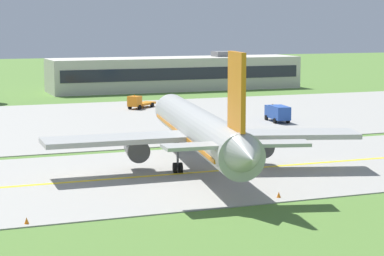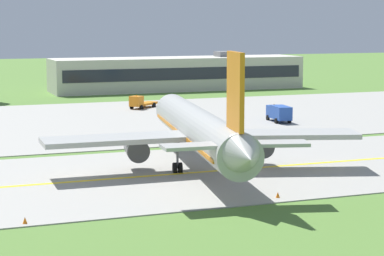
% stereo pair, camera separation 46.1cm
% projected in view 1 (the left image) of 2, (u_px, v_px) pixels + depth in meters
% --- Properties ---
extents(ground_plane, '(500.00, 500.00, 0.00)m').
position_uv_depth(ground_plane, '(237.00, 170.00, 75.38)').
color(ground_plane, '#517A33').
extents(taxiway_strip, '(240.00, 28.00, 0.10)m').
position_uv_depth(taxiway_strip, '(237.00, 170.00, 75.37)').
color(taxiway_strip, '#9E9B93').
rests_on(taxiway_strip, ground).
extents(apron_pad, '(140.00, 52.00, 0.10)m').
position_uv_depth(apron_pad, '(186.00, 117.00, 117.74)').
color(apron_pad, '#9E9B93').
rests_on(apron_pad, ground).
extents(taxiway_centreline, '(220.00, 0.60, 0.01)m').
position_uv_depth(taxiway_centreline, '(237.00, 169.00, 75.37)').
color(taxiway_centreline, yellow).
rests_on(taxiway_centreline, taxiway_strip).
extents(airplane_lead, '(32.20, 39.55, 12.70)m').
position_uv_depth(airplane_lead, '(200.00, 130.00, 75.19)').
color(airplane_lead, '#ADADA8').
rests_on(airplane_lead, ground).
extents(service_truck_baggage, '(6.18, 5.74, 2.59)m').
position_uv_depth(service_truck_baggage, '(138.00, 102.00, 128.78)').
color(service_truck_baggage, orange).
rests_on(service_truck_baggage, ground).
extents(service_truck_fuel, '(2.87, 6.19, 2.60)m').
position_uv_depth(service_truck_fuel, '(278.00, 112.00, 111.46)').
color(service_truck_fuel, '#264CA5').
rests_on(service_truck_fuel, ground).
extents(terminal_building, '(57.29, 12.44, 8.54)m').
position_uv_depth(terminal_building, '(176.00, 74.00, 165.74)').
color(terminal_building, beige).
rests_on(terminal_building, ground).
extents(traffic_cone_near_edge, '(0.44, 0.44, 0.60)m').
position_uv_depth(traffic_cone_near_edge, '(27.00, 221.00, 54.85)').
color(traffic_cone_near_edge, orange).
rests_on(traffic_cone_near_edge, ground).
extents(traffic_cone_mid_edge, '(0.44, 0.44, 0.60)m').
position_uv_depth(traffic_cone_mid_edge, '(279.00, 195.00, 63.14)').
color(traffic_cone_mid_edge, orange).
rests_on(traffic_cone_mid_edge, ground).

